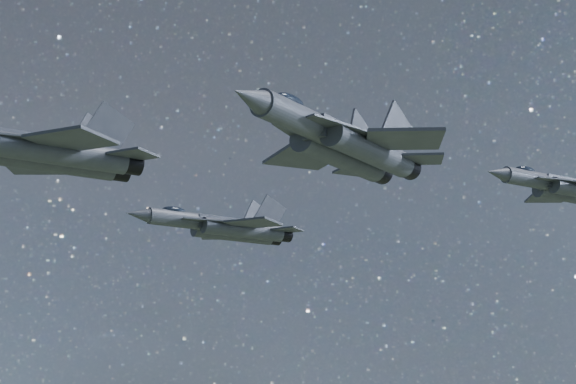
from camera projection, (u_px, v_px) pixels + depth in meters
jet_lead at (33, 149)px, 64.47m from camera, size 19.13×13.62×4.88m
jet_left at (225, 227)px, 87.83m from camera, size 16.74×11.91×4.26m
jet_right at (342, 143)px, 57.66m from camera, size 18.16×12.02×4.63m
jet_slot at (566, 188)px, 78.21m from camera, size 14.93×10.62×3.80m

